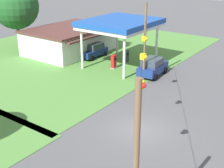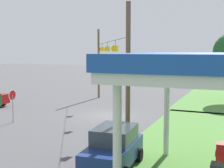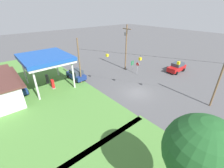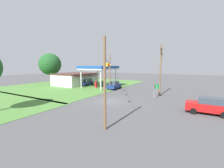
{
  "view_description": "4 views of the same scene",
  "coord_description": "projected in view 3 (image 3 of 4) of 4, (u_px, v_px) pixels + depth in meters",
  "views": [
    {
      "loc": [
        -17.3,
        -10.04,
        11.57
      ],
      "look_at": [
        2.34,
        4.26,
        1.85
      ],
      "focal_mm": 50.0,
      "sensor_mm": 36.0,
      "label": 1
    },
    {
      "loc": [
        23.57,
        10.34,
        5.46
      ],
      "look_at": [
        3.93,
        2.05,
        3.15
      ],
      "focal_mm": 50.0,
      "sensor_mm": 36.0,
      "label": 2
    },
    {
      "loc": [
        -13.14,
        16.3,
        12.1
      ],
      "look_at": [
        2.54,
        3.1,
        1.58
      ],
      "focal_mm": 24.0,
      "sensor_mm": 36.0,
      "label": 3
    },
    {
      "loc": [
        -19.23,
        -11.69,
        5.53
      ],
      "look_at": [
        3.0,
        1.12,
        2.3
      ],
      "focal_mm": 24.0,
      "sensor_mm": 36.0,
      "label": 4
    }
  ],
  "objects": [
    {
      "name": "car_on_crossroad",
      "position": [
        177.0,
        67.0,
        31.2
      ],
      "size": [
        2.11,
        4.58,
        1.91
      ],
      "rotation": [
        0.0,
        0.0,
        1.57
      ],
      "color": "#AD1414",
      "rests_on": "ground"
    },
    {
      "name": "fuel_pump_far",
      "position": [
        47.0,
        79.0,
        26.54
      ],
      "size": [
        0.71,
        0.56,
        1.58
      ],
      "color": "gray",
      "rests_on": "ground"
    },
    {
      "name": "ground_plane",
      "position": [
        137.0,
        93.0,
        23.81
      ],
      "size": [
        160.0,
        160.0,
        0.0
      ],
      "primitive_type": "plane",
      "color": "#4C4C4F"
    },
    {
      "name": "car_at_pumps_rear",
      "position": [
        18.0,
        87.0,
        23.39
      ],
      "size": [
        4.01,
        2.12,
        1.83
      ],
      "rotation": [
        0.0,
        0.0,
        3.14
      ],
      "color": "navy",
      "rests_on": "ground"
    },
    {
      "name": "signal_span_gantry",
      "position": [
        139.0,
        68.0,
        21.88
      ],
      "size": [
        17.9,
        10.24,
        7.86
      ],
      "color": "brown",
      "rests_on": "ground"
    },
    {
      "name": "stop_sign_roadside",
      "position": [
        137.0,
        66.0,
        29.66
      ],
      "size": [
        0.8,
        0.08,
        2.5
      ],
      "rotation": [
        0.0,
        0.0,
        3.14
      ],
      "color": "#99999E",
      "rests_on": "ground"
    },
    {
      "name": "route_sign",
      "position": [
        132.0,
        64.0,
        30.74
      ],
      "size": [
        0.1,
        0.7,
        2.4
      ],
      "color": "gray",
      "rests_on": "ground"
    },
    {
      "name": "tree_west_verge",
      "position": [
        201.0,
        152.0,
        7.9
      ],
      "size": [
        4.09,
        4.09,
        7.36
      ],
      "color": "#4C3828",
      "rests_on": "ground"
    },
    {
      "name": "car_at_pumps_front",
      "position": [
        76.0,
        75.0,
        27.77
      ],
      "size": [
        4.25,
        2.33,
        1.93
      ],
      "rotation": [
        0.0,
        0.0,
        0.07
      ],
      "color": "navy",
      "rests_on": "ground"
    },
    {
      "name": "fuel_pump_near",
      "position": [
        53.0,
        84.0,
        24.79
      ],
      "size": [
        0.71,
        0.56,
        1.58
      ],
      "color": "gray",
      "rests_on": "ground"
    },
    {
      "name": "utility_pole_main",
      "position": [
        126.0,
        46.0,
        30.63
      ],
      "size": [
        2.2,
        0.44,
        9.17
      ],
      "color": "brown",
      "rests_on": "ground"
    },
    {
      "name": "gas_station_canopy",
      "position": [
        45.0,
        59.0,
        23.8
      ],
      "size": [
        8.23,
        7.08,
        5.36
      ],
      "color": "silver",
      "rests_on": "ground"
    }
  ]
}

